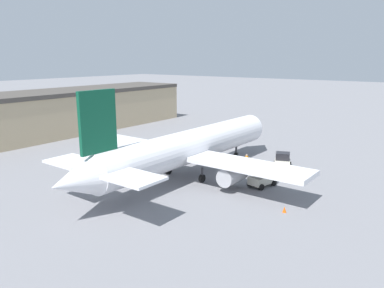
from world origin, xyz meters
TOP-DOWN VIEW (x-y plane):
  - ground_plane at (0.00, 0.00)m, footprint 400.00×400.00m
  - terminal_building at (0.72, 34.56)m, footprint 64.33×11.90m
  - airplane at (-0.88, 0.01)m, footprint 35.37×29.40m
  - ground_crew_worker at (6.72, -3.59)m, footprint 0.37×0.37m
  - baggage_tug at (8.80, -7.47)m, footprint 3.81×3.12m
  - belt_loader_truck at (1.60, -8.42)m, footprint 3.31×2.40m
  - safety_cone_near at (-3.85, -13.15)m, footprint 0.36×0.36m

SIDE VIEW (x-z plane):
  - ground_plane at x=0.00m, z-range 0.00..0.00m
  - safety_cone_near at x=-3.85m, z-range 0.00..0.55m
  - ground_crew_worker at x=6.72m, z-range 0.06..1.74m
  - baggage_tug at x=8.80m, z-range -0.04..1.86m
  - belt_loader_truck at x=1.60m, z-range -0.10..2.31m
  - airplane at x=-0.88m, z-range -1.95..8.93m
  - terminal_building at x=0.72m, z-range 0.01..7.76m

